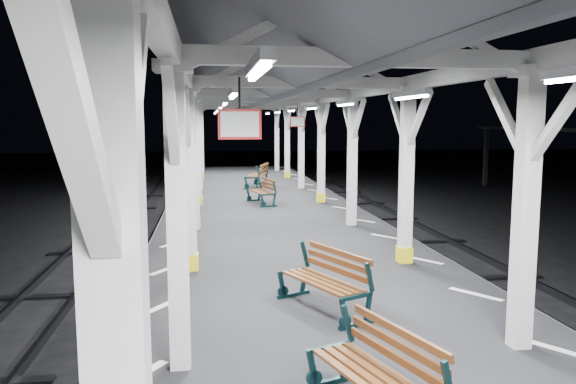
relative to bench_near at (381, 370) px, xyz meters
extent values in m
plane|color=black|center=(0.14, 3.32, -1.45)|extent=(120.00, 120.00, 0.00)
cube|color=black|center=(0.14, 3.32, -0.95)|extent=(6.00, 50.00, 1.00)
cube|color=silver|center=(-2.31, 3.32, -0.44)|extent=(1.00, 48.00, 0.01)
cube|color=silver|center=(2.59, 3.32, -0.44)|extent=(1.00, 48.00, 0.01)
cube|color=#2D2D33|center=(-4.31, 3.32, -1.37)|extent=(0.08, 60.00, 0.16)
cube|color=silver|center=(-1.86, -2.13, 2.30)|extent=(0.10, 0.99, 0.99)
cube|color=silver|center=(-1.86, -3.23, 2.30)|extent=(0.10, 0.99, 0.99)
cube|color=silver|center=(-1.86, 1.32, 1.15)|extent=(0.22, 0.22, 3.20)
cube|color=silver|center=(-1.86, 1.32, 2.81)|extent=(0.40, 0.40, 0.12)
cube|color=silver|center=(-1.86, 1.87, 2.30)|extent=(0.10, 0.99, 0.99)
cube|color=silver|center=(-1.86, 0.77, 2.30)|extent=(0.10, 0.99, 0.99)
cube|color=silver|center=(-1.86, 5.32, 1.15)|extent=(0.22, 0.22, 3.20)
cube|color=silver|center=(-1.86, 5.32, 2.81)|extent=(0.40, 0.40, 0.12)
cube|color=yellow|center=(-1.86, 5.32, -0.27)|extent=(0.26, 0.26, 0.30)
cube|color=silver|center=(-1.86, 5.87, 2.30)|extent=(0.10, 0.99, 0.99)
cube|color=silver|center=(-1.86, 4.77, 2.30)|extent=(0.10, 0.99, 0.99)
cube|color=silver|center=(-1.86, 9.32, 1.15)|extent=(0.22, 0.22, 3.20)
cube|color=silver|center=(-1.86, 9.32, 2.81)|extent=(0.40, 0.40, 0.12)
cube|color=silver|center=(-1.86, 9.87, 2.30)|extent=(0.10, 0.99, 0.99)
cube|color=silver|center=(-1.86, 8.77, 2.30)|extent=(0.10, 0.99, 0.99)
cube|color=silver|center=(-1.86, 13.32, 1.15)|extent=(0.22, 0.22, 3.20)
cube|color=silver|center=(-1.86, 13.32, 2.81)|extent=(0.40, 0.40, 0.12)
cube|color=yellow|center=(-1.86, 13.32, -0.27)|extent=(0.26, 0.26, 0.30)
cube|color=silver|center=(-1.86, 13.87, 2.30)|extent=(0.10, 0.99, 0.99)
cube|color=silver|center=(-1.86, 12.77, 2.30)|extent=(0.10, 0.99, 0.99)
cube|color=silver|center=(-1.86, 17.32, 1.15)|extent=(0.22, 0.22, 3.20)
cube|color=silver|center=(-1.86, 17.32, 2.81)|extent=(0.40, 0.40, 0.12)
cube|color=silver|center=(-1.86, 17.87, 2.30)|extent=(0.10, 0.99, 0.99)
cube|color=silver|center=(-1.86, 16.77, 2.30)|extent=(0.10, 0.99, 0.99)
cube|color=silver|center=(-1.86, 21.32, 1.15)|extent=(0.22, 0.22, 3.20)
cube|color=silver|center=(-1.86, 21.32, 2.81)|extent=(0.40, 0.40, 0.12)
cube|color=yellow|center=(-1.86, 21.32, -0.27)|extent=(0.26, 0.26, 0.30)
cube|color=silver|center=(-1.86, 21.87, 2.30)|extent=(0.10, 0.99, 0.99)
cube|color=silver|center=(-1.86, 20.77, 2.30)|extent=(0.10, 0.99, 0.99)
cube|color=silver|center=(-1.86, 25.32, 1.15)|extent=(0.22, 0.22, 3.20)
cube|color=silver|center=(-1.86, 25.32, 2.81)|extent=(0.40, 0.40, 0.12)
cube|color=silver|center=(-1.86, 25.87, 2.30)|extent=(0.10, 0.99, 0.99)
cube|color=silver|center=(-1.86, 24.77, 2.30)|extent=(0.10, 0.99, 0.99)
cube|color=silver|center=(2.14, 1.32, 1.15)|extent=(0.22, 0.22, 3.20)
cube|color=silver|center=(2.14, 1.32, 2.81)|extent=(0.40, 0.40, 0.12)
cube|color=silver|center=(2.14, 1.87, 2.30)|extent=(0.10, 0.99, 0.99)
cube|color=silver|center=(2.14, 0.77, 2.30)|extent=(0.10, 0.99, 0.99)
cube|color=silver|center=(2.14, 5.32, 1.15)|extent=(0.22, 0.22, 3.20)
cube|color=silver|center=(2.14, 5.32, 2.81)|extent=(0.40, 0.40, 0.12)
cube|color=yellow|center=(2.14, 5.32, -0.27)|extent=(0.26, 0.26, 0.30)
cube|color=silver|center=(2.14, 5.87, 2.30)|extent=(0.10, 0.99, 0.99)
cube|color=silver|center=(2.14, 4.77, 2.30)|extent=(0.10, 0.99, 0.99)
cube|color=silver|center=(2.14, 9.32, 1.15)|extent=(0.22, 0.22, 3.20)
cube|color=silver|center=(2.14, 9.32, 2.81)|extent=(0.40, 0.40, 0.12)
cube|color=silver|center=(2.14, 9.87, 2.30)|extent=(0.10, 0.99, 0.99)
cube|color=silver|center=(2.14, 8.77, 2.30)|extent=(0.10, 0.99, 0.99)
cube|color=silver|center=(2.14, 13.32, 1.15)|extent=(0.22, 0.22, 3.20)
cube|color=silver|center=(2.14, 13.32, 2.81)|extent=(0.40, 0.40, 0.12)
cube|color=yellow|center=(2.14, 13.32, -0.27)|extent=(0.26, 0.26, 0.30)
cube|color=silver|center=(2.14, 13.87, 2.30)|extent=(0.10, 0.99, 0.99)
cube|color=silver|center=(2.14, 12.77, 2.30)|extent=(0.10, 0.99, 0.99)
cube|color=silver|center=(2.14, 17.32, 1.15)|extent=(0.22, 0.22, 3.20)
cube|color=silver|center=(2.14, 17.32, 2.81)|extent=(0.40, 0.40, 0.12)
cube|color=silver|center=(2.14, 17.87, 2.30)|extent=(0.10, 0.99, 0.99)
cube|color=silver|center=(2.14, 16.77, 2.30)|extent=(0.10, 0.99, 0.99)
cube|color=silver|center=(2.14, 21.32, 1.15)|extent=(0.22, 0.22, 3.20)
cube|color=silver|center=(2.14, 21.32, 2.81)|extent=(0.40, 0.40, 0.12)
cube|color=yellow|center=(2.14, 21.32, -0.27)|extent=(0.26, 0.26, 0.30)
cube|color=silver|center=(2.14, 21.87, 2.30)|extent=(0.10, 0.99, 0.99)
cube|color=silver|center=(2.14, 20.77, 2.30)|extent=(0.10, 0.99, 0.99)
cube|color=silver|center=(2.14, 25.32, 1.15)|extent=(0.22, 0.22, 3.20)
cube|color=silver|center=(2.14, 25.32, 2.81)|extent=(0.40, 0.40, 0.12)
cube|color=silver|center=(2.14, 25.87, 2.30)|extent=(0.10, 0.99, 0.99)
cube|color=silver|center=(2.14, 24.77, 2.30)|extent=(0.10, 0.99, 0.99)
cube|color=silver|center=(-1.86, 3.32, 2.93)|extent=(0.18, 48.00, 0.24)
cube|color=silver|center=(2.14, 3.32, 2.93)|extent=(0.18, 48.00, 0.24)
cube|color=silver|center=(0.14, 1.32, 2.93)|extent=(4.20, 0.14, 0.20)
cube|color=silver|center=(0.14, 5.32, 2.93)|extent=(4.20, 0.14, 0.20)
cube|color=silver|center=(0.14, 9.32, 2.93)|extent=(4.20, 0.14, 0.20)
cube|color=silver|center=(0.14, 13.32, 2.93)|extent=(4.20, 0.14, 0.20)
cube|color=silver|center=(0.14, 17.32, 2.93)|extent=(4.20, 0.14, 0.20)
cube|color=silver|center=(0.14, 21.32, 2.93)|extent=(4.20, 0.14, 0.20)
cube|color=silver|center=(0.14, 25.32, 2.93)|extent=(4.20, 0.14, 0.20)
cube|color=silver|center=(0.14, 3.32, 3.85)|extent=(0.16, 48.00, 0.20)
cube|color=#4D5054|center=(-1.16, 3.32, 3.47)|extent=(2.80, 49.00, 1.45)
cube|color=#4D5054|center=(1.44, 3.32, 3.47)|extent=(2.80, 49.00, 1.45)
cube|color=silver|center=(-1.16, -0.68, 2.65)|extent=(0.10, 1.35, 0.08)
cube|color=white|center=(-1.16, -0.68, 2.60)|extent=(0.05, 1.25, 0.05)
cube|color=silver|center=(-1.16, 3.32, 2.65)|extent=(0.10, 1.35, 0.08)
cube|color=white|center=(-1.16, 3.32, 2.60)|extent=(0.05, 1.25, 0.05)
cube|color=silver|center=(-1.16, 7.32, 2.65)|extent=(0.10, 1.35, 0.08)
cube|color=white|center=(-1.16, 7.32, 2.60)|extent=(0.05, 1.25, 0.05)
cube|color=silver|center=(-1.16, 11.32, 2.65)|extent=(0.10, 1.35, 0.08)
cube|color=white|center=(-1.16, 11.32, 2.60)|extent=(0.05, 1.25, 0.05)
cube|color=silver|center=(-1.16, 15.32, 2.65)|extent=(0.10, 1.35, 0.08)
cube|color=white|center=(-1.16, 15.32, 2.60)|extent=(0.05, 1.25, 0.05)
cube|color=silver|center=(-1.16, 19.32, 2.65)|extent=(0.10, 1.35, 0.08)
cube|color=white|center=(-1.16, 19.32, 2.60)|extent=(0.05, 1.25, 0.05)
cube|color=silver|center=(-1.16, 23.32, 2.65)|extent=(0.10, 1.35, 0.08)
cube|color=white|center=(-1.16, 23.32, 2.60)|extent=(0.05, 1.25, 0.05)
cube|color=silver|center=(1.44, 3.32, 2.65)|extent=(0.10, 1.35, 0.08)
cube|color=white|center=(1.44, 3.32, 2.60)|extent=(0.05, 1.25, 0.05)
cube|color=silver|center=(1.44, 7.32, 2.65)|extent=(0.10, 1.35, 0.08)
cube|color=white|center=(1.44, 7.32, 2.60)|extent=(0.05, 1.25, 0.05)
cube|color=silver|center=(1.44, 11.32, 2.65)|extent=(0.10, 1.35, 0.08)
cube|color=white|center=(1.44, 11.32, 2.60)|extent=(0.05, 1.25, 0.05)
cube|color=silver|center=(1.44, 15.32, 2.65)|extent=(0.10, 1.35, 0.08)
cube|color=white|center=(1.44, 15.32, 2.60)|extent=(0.05, 1.25, 0.05)
cube|color=silver|center=(1.44, 19.32, 2.65)|extent=(0.10, 1.35, 0.08)
cube|color=white|center=(1.44, 19.32, 2.60)|extent=(0.05, 1.25, 0.05)
cube|color=silver|center=(1.44, 23.32, 2.65)|extent=(0.10, 1.35, 0.08)
cube|color=white|center=(1.44, 23.32, 2.60)|extent=(0.05, 1.25, 0.05)
cylinder|color=black|center=(-1.15, 1.83, 2.57)|extent=(0.02, 0.02, 0.36)
cube|color=red|center=(-1.15, 1.83, 2.22)|extent=(0.50, 0.03, 0.35)
cube|color=white|center=(-1.15, 1.83, 2.22)|extent=(0.44, 0.04, 0.29)
cylinder|color=black|center=(1.48, 14.15, 2.57)|extent=(0.02, 0.02, 0.36)
cube|color=red|center=(1.48, 14.15, 2.22)|extent=(0.50, 0.03, 0.35)
cube|color=white|center=(1.48, 14.15, 2.22)|extent=(0.44, 0.05, 0.29)
cube|color=black|center=(14.14, 25.32, 0.20)|extent=(0.20, 0.20, 3.30)
sphere|color=silver|center=(14.14, 19.32, 1.77)|extent=(0.20, 0.20, 0.20)
sphere|color=silver|center=(14.14, 25.32, 1.77)|extent=(0.20, 0.20, 0.20)
cube|color=black|center=(0.34, -0.67, 0.18)|extent=(0.16, 0.09, 0.41)
cube|color=black|center=(-0.32, 0.68, -0.42)|extent=(0.55, 0.23, 0.06)
cube|color=black|center=(-0.51, 0.62, -0.23)|extent=(0.15, 0.09, 0.43)
cube|color=black|center=(-0.14, 0.74, -0.23)|extent=(0.14, 0.08, 0.43)
cube|color=black|center=(-0.12, 0.74, 0.18)|extent=(0.16, 0.09, 0.41)
cube|color=#5B3015|center=(-0.26, -0.09, -0.03)|extent=(0.52, 1.37, 0.03)
cube|color=#5B3015|center=(-0.15, -0.05, -0.03)|extent=(0.52, 1.37, 0.03)
cube|color=#5B3015|center=(-0.03, -0.01, -0.03)|extent=(0.52, 1.37, 0.03)
cube|color=#5B3015|center=(0.08, 0.03, -0.03)|extent=(0.52, 1.37, 0.03)
cube|color=#5B3015|center=(0.15, 0.05, 0.10)|extent=(0.49, 1.36, 0.09)
cube|color=#5B3015|center=(0.16, 0.05, 0.22)|extent=(0.49, 1.36, 0.09)
cube|color=#5B3015|center=(0.18, 0.06, 0.35)|extent=(0.49, 1.36, 0.09)
cube|color=black|center=(0.38, 2.24, -0.42)|extent=(0.55, 0.29, 0.06)
cube|color=black|center=(0.19, 2.15, -0.23)|extent=(0.15, 0.10, 0.44)
cube|color=black|center=(0.55, 2.32, -0.23)|extent=(0.14, 0.10, 0.44)
cube|color=black|center=(0.57, 2.32, 0.19)|extent=(0.16, 0.11, 0.42)
cube|color=black|center=(-0.25, 3.63, -0.42)|extent=(0.55, 0.29, 0.06)
cube|color=black|center=(-0.44, 3.54, -0.23)|extent=(0.15, 0.10, 0.44)
cube|color=black|center=(-0.08, 3.71, -0.23)|extent=(0.14, 0.10, 0.44)
cube|color=black|center=(-0.06, 3.71, 0.19)|extent=(0.16, 0.11, 0.42)
cube|color=#5B3015|center=(-0.11, 2.85, -0.02)|extent=(0.68, 1.36, 0.03)
cube|color=#5B3015|center=(0.00, 2.90, -0.02)|extent=(0.68, 1.36, 0.03)
cube|color=#5B3015|center=(0.12, 2.96, -0.02)|extent=(0.68, 1.36, 0.03)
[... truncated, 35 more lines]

